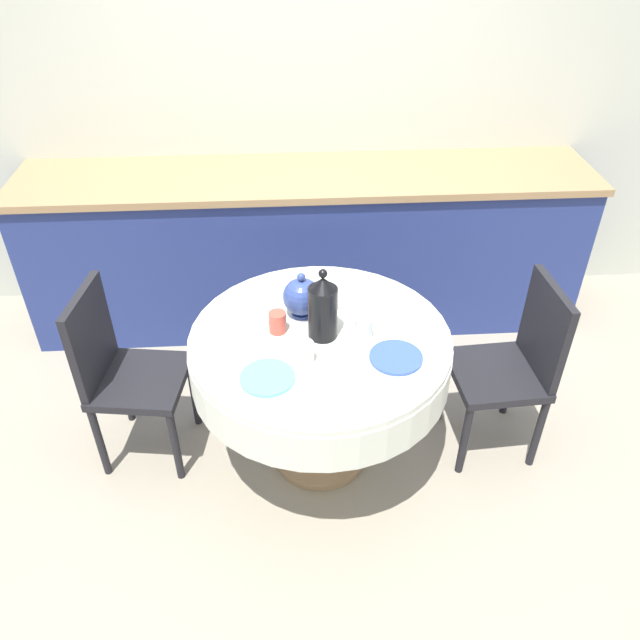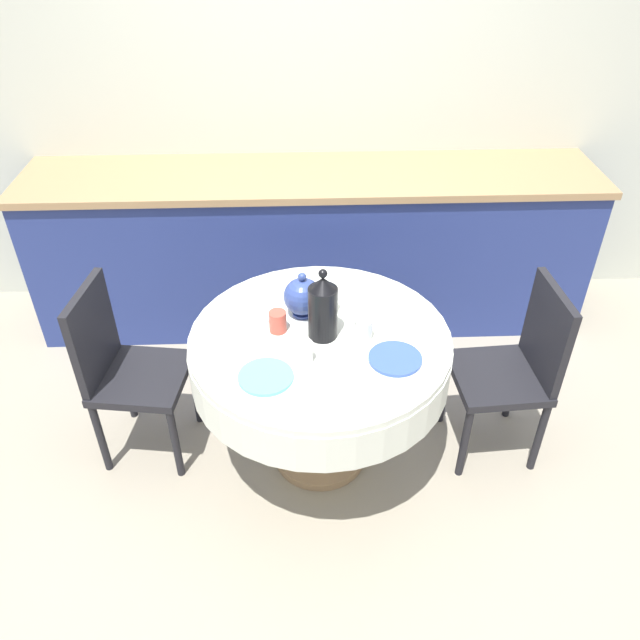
# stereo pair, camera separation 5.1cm
# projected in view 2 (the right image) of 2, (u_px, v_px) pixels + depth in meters

# --- Properties ---
(ground_plane) EXTENTS (12.00, 12.00, 0.00)m
(ground_plane) POSITION_uv_depth(u_px,v_px,m) (320.00, 455.00, 3.06)
(ground_plane) COLOR #9E937F
(wall_back) EXTENTS (7.00, 0.05, 2.60)m
(wall_back) POSITION_uv_depth(u_px,v_px,m) (309.00, 91.00, 3.52)
(wall_back) COLOR beige
(wall_back) RESTS_ON ground_plane
(kitchen_counter) EXTENTS (3.24, 0.64, 0.95)m
(kitchen_counter) POSITION_uv_depth(u_px,v_px,m) (312.00, 248.00, 3.74)
(kitchen_counter) COLOR navy
(kitchen_counter) RESTS_ON ground_plane
(dining_table) EXTENTS (1.11, 1.11, 0.75)m
(dining_table) POSITION_uv_depth(u_px,v_px,m) (320.00, 359.00, 2.69)
(dining_table) COLOR tan
(dining_table) RESTS_ON ground_plane
(chair_left) EXTENTS (0.42, 0.42, 0.90)m
(chair_left) POSITION_uv_depth(u_px,v_px,m) (516.00, 365.00, 2.83)
(chair_left) COLOR black
(chair_left) RESTS_ON ground_plane
(chair_right) EXTENTS (0.45, 0.45, 0.90)m
(chair_right) POSITION_uv_depth(u_px,v_px,m) (123.00, 365.00, 2.83)
(chair_right) COLOR black
(chair_right) RESTS_ON ground_plane
(plate_near_left) EXTENTS (0.21, 0.21, 0.01)m
(plate_near_left) POSITION_uv_depth(u_px,v_px,m) (266.00, 377.00, 2.39)
(plate_near_left) COLOR #60BCB7
(plate_near_left) RESTS_ON dining_table
(cup_near_left) EXTENTS (0.07, 0.07, 0.09)m
(cup_near_left) POSITION_uv_depth(u_px,v_px,m) (304.00, 352.00, 2.45)
(cup_near_left) COLOR white
(cup_near_left) RESTS_ON dining_table
(plate_near_right) EXTENTS (0.21, 0.21, 0.01)m
(plate_near_right) POSITION_uv_depth(u_px,v_px,m) (395.00, 359.00, 2.48)
(plate_near_right) COLOR #3856AD
(plate_near_right) RESTS_ON dining_table
(cup_near_right) EXTENTS (0.07, 0.07, 0.09)m
(cup_near_right) POSITION_uv_depth(u_px,v_px,m) (363.00, 329.00, 2.57)
(cup_near_right) COLOR white
(cup_near_right) RESTS_ON dining_table
(plate_far_left) EXTENTS (0.21, 0.21, 0.01)m
(plate_far_left) POSITION_uv_depth(u_px,v_px,m) (252.00, 312.00, 2.74)
(plate_far_left) COLOR white
(plate_far_left) RESTS_ON dining_table
(cup_far_left) EXTENTS (0.07, 0.07, 0.09)m
(cup_far_left) POSITION_uv_depth(u_px,v_px,m) (278.00, 322.00, 2.61)
(cup_far_left) COLOR #CC4C3D
(cup_far_left) RESTS_ON dining_table
(plate_far_right) EXTENTS (0.21, 0.21, 0.01)m
(plate_far_right) POSITION_uv_depth(u_px,v_px,m) (361.00, 296.00, 2.84)
(plate_far_right) COLOR white
(plate_far_right) RESTS_ON dining_table
(cup_far_right) EXTENTS (0.07, 0.07, 0.09)m
(cup_far_right) POSITION_uv_depth(u_px,v_px,m) (330.00, 302.00, 2.73)
(cup_far_right) COLOR white
(cup_far_right) RESTS_ON dining_table
(coffee_carafe) EXTENTS (0.12, 0.12, 0.32)m
(coffee_carafe) POSITION_uv_depth(u_px,v_px,m) (323.00, 307.00, 2.53)
(coffee_carafe) COLOR black
(coffee_carafe) RESTS_ON dining_table
(teapot) EXTENTS (0.23, 0.16, 0.21)m
(teapot) POSITION_uv_depth(u_px,v_px,m) (303.00, 297.00, 2.68)
(teapot) COLOR #33478E
(teapot) RESTS_ON dining_table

